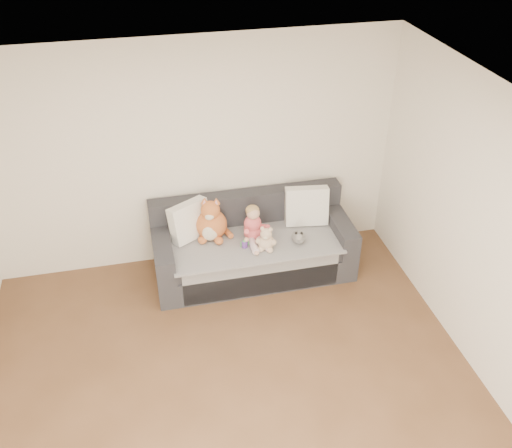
# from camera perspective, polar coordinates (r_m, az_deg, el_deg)

# --- Properties ---
(room_shell) EXTENTS (5.00, 5.00, 5.00)m
(room_shell) POSITION_cam_1_polar(r_m,az_deg,el_deg) (4.48, -2.80, -5.17)
(room_shell) COLOR brown
(room_shell) RESTS_ON ground
(sofa) EXTENTS (2.20, 0.94, 0.85)m
(sofa) POSITION_cam_1_polar(r_m,az_deg,el_deg) (6.44, -0.38, -2.33)
(sofa) COLOR #2B2B30
(sofa) RESTS_ON ground
(cushion_left) EXTENTS (0.50, 0.41, 0.43)m
(cushion_left) POSITION_cam_1_polar(r_m,az_deg,el_deg) (6.25, -6.66, 0.32)
(cushion_left) COLOR white
(cushion_left) RESTS_ON sofa
(cushion_right_back) EXTENTS (0.40, 0.19, 0.37)m
(cushion_right_back) POSITION_cam_1_polar(r_m,az_deg,el_deg) (6.58, 4.54, 1.99)
(cushion_right_back) COLOR white
(cushion_right_back) RESTS_ON sofa
(cushion_right_front) EXTENTS (0.51, 0.28, 0.46)m
(cushion_right_front) POSITION_cam_1_polar(r_m,az_deg,el_deg) (6.47, 5.08, 1.81)
(cushion_right_front) COLOR white
(cushion_right_front) RESTS_ON sofa
(toddler) EXTENTS (0.30, 0.43, 0.43)m
(toddler) POSITION_cam_1_polar(r_m,az_deg,el_deg) (6.18, -0.22, -0.25)
(toddler) COLOR #E7516B
(toddler) RESTS_ON sofa
(plush_cat) EXTENTS (0.40, 0.36, 0.52)m
(plush_cat) POSITION_cam_1_polar(r_m,az_deg,el_deg) (6.23, -4.47, 0.12)
(plush_cat) COLOR #C46E2B
(plush_cat) RESTS_ON sofa
(teddy_bear) EXTENTS (0.22, 0.18, 0.29)m
(teddy_bear) POSITION_cam_1_polar(r_m,az_deg,el_deg) (6.07, 1.02, -1.67)
(teddy_bear) COLOR #D7B095
(teddy_bear) RESTS_ON sofa
(plush_cow) EXTENTS (0.15, 0.22, 0.18)m
(plush_cow) POSITION_cam_1_polar(r_m,az_deg,el_deg) (6.21, 4.28, -1.30)
(plush_cow) COLOR white
(plush_cow) RESTS_ON sofa
(sippy_cup) EXTENTS (0.10, 0.07, 0.11)m
(sippy_cup) POSITION_cam_1_polar(r_m,az_deg,el_deg) (6.13, -1.14, -1.91)
(sippy_cup) COLOR #693A9E
(sippy_cup) RESTS_ON sofa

